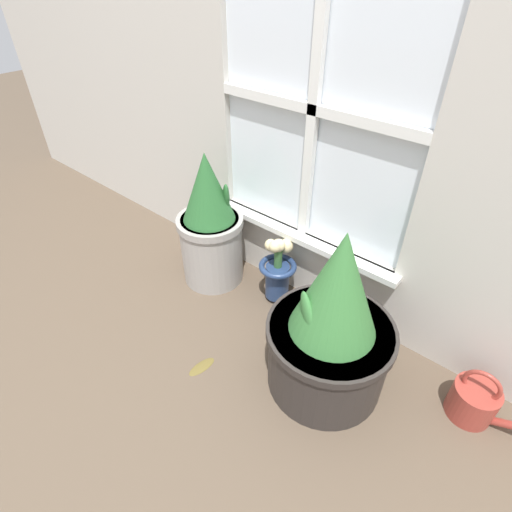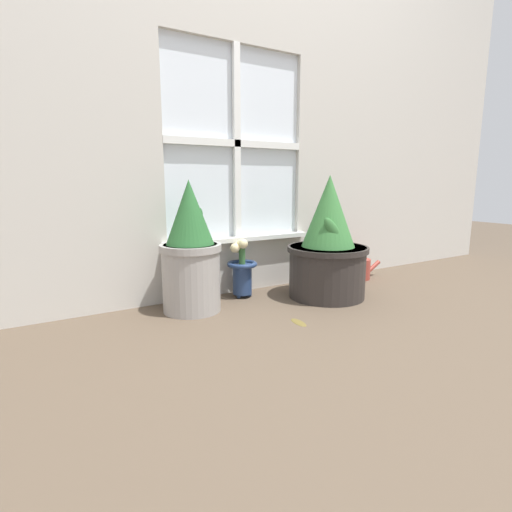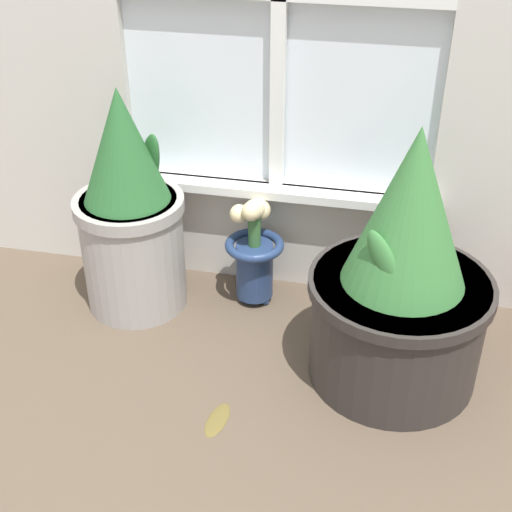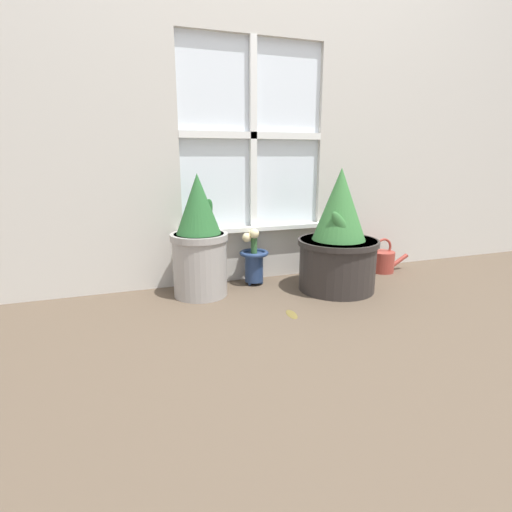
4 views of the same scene
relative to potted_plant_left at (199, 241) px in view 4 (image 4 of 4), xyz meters
name	(u,v)px [view 4 (image 4 of 4)]	position (x,y,z in m)	size (l,w,h in m)	color
ground_plane	(298,316)	(0.35, -0.42, -0.28)	(10.00, 10.00, 0.00)	brown
wall_with_window	(252,39)	(0.35, 0.20, 0.99)	(4.40, 0.10, 2.50)	beige
potted_plant_left	(199,241)	(0.00, 0.00, 0.00)	(0.29, 0.29, 0.61)	#9E9993
potted_plant_right	(338,241)	(0.70, -0.15, -0.02)	(0.42, 0.42, 0.63)	#2D2826
flower_vase	(254,257)	(0.31, 0.07, -0.13)	(0.16, 0.16, 0.31)	navy
watering_can	(383,261)	(1.14, 0.04, -0.21)	(0.26, 0.14, 0.21)	#99382D
fallen_leaf	(292,314)	(0.33, -0.40, -0.27)	(0.06, 0.11, 0.01)	brown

